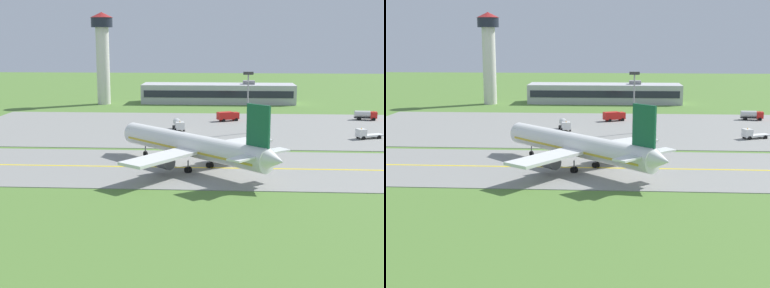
{
  "view_description": "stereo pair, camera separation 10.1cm",
  "coord_description": "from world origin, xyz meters",
  "views": [
    {
      "loc": [
        4.99,
        -91.75,
        22.83
      ],
      "look_at": [
        -0.75,
        1.66,
        4.0
      ],
      "focal_mm": 50.18,
      "sensor_mm": 36.0,
      "label": 1
    },
    {
      "loc": [
        5.09,
        -91.74,
        22.83
      ],
      "look_at": [
        -0.75,
        1.66,
        4.0
      ],
      "focal_mm": 50.18,
      "sensor_mm": 36.0,
      "label": 2
    }
  ],
  "objects": [
    {
      "name": "service_truck_fuel",
      "position": [
        36.89,
        29.46,
        1.18
      ],
      "size": [
        6.71,
        4.25,
        2.59
      ],
      "color": "silver",
      "rests_on": "ground"
    },
    {
      "name": "taxiway_centreline",
      "position": [
        0.0,
        0.0,
        0.11
      ],
      "size": [
        220.0,
        0.6,
        0.01
      ],
      "primitive_type": "cube",
      "color": "yellow",
      "rests_on": "taxiway_strip"
    },
    {
      "name": "terminal_building",
      "position": [
        2.75,
        95.03,
        3.32
      ],
      "size": [
        52.64,
        12.36,
        7.8
      ],
      "color": "#B2B2B7",
      "rests_on": "ground"
    },
    {
      "name": "taxiway_strip",
      "position": [
        0.0,
        0.0,
        0.05
      ],
      "size": [
        240.0,
        28.0,
        0.1
      ],
      "primitive_type": "cube",
      "color": "gray",
      "rests_on": "ground"
    },
    {
      "name": "service_truck_pushback",
      "position": [
        5.87,
        53.55,
        1.53
      ],
      "size": [
        6.31,
        4.37,
        2.6
      ],
      "color": "red",
      "rests_on": "ground"
    },
    {
      "name": "apron_light_mast",
      "position": [
        10.44,
        34.98,
        9.33
      ],
      "size": [
        2.4,
        0.5,
        14.7
      ],
      "color": "gray",
      "rests_on": "ground"
    },
    {
      "name": "apron_pad",
      "position": [
        10.0,
        42.0,
        0.05
      ],
      "size": [
        140.0,
        52.0,
        0.1
      ],
      "primitive_type": "cube",
      "color": "gray",
      "rests_on": "ground"
    },
    {
      "name": "airplane_lead",
      "position": [
        -0.39,
        -0.68,
        4.13
      ],
      "size": [
        31.75,
        30.68,
        12.7
      ],
      "color": "white",
      "rests_on": "ground"
    },
    {
      "name": "service_truck_baggage",
      "position": [
        -6.35,
        38.4,
        1.53
      ],
      "size": [
        3.52,
        6.32,
        2.65
      ],
      "color": "silver",
      "rests_on": "ground"
    },
    {
      "name": "control_tower",
      "position": [
        -36.4,
        89.52,
        18.31
      ],
      "size": [
        7.6,
        7.6,
        30.78
      ],
      "color": "silver",
      "rests_on": "ground"
    },
    {
      "name": "ground_plane",
      "position": [
        0.0,
        0.0,
        0.0
      ],
      "size": [
        500.0,
        500.0,
        0.0
      ],
      "primitive_type": "plane",
      "color": "#517A33"
    },
    {
      "name": "service_truck_catering",
      "position": [
        43.95,
        57.79,
        1.53
      ],
      "size": [
        6.14,
        2.71,
        2.65
      ],
      "color": "red",
      "rests_on": "ground"
    }
  ]
}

